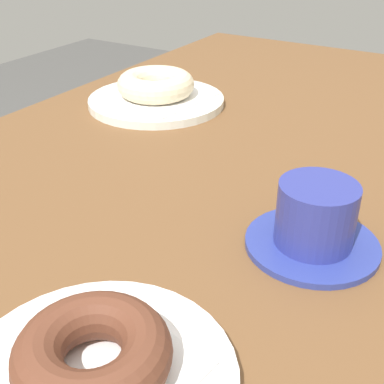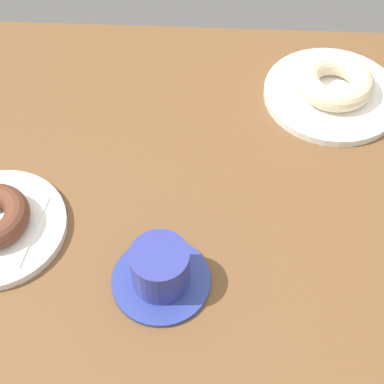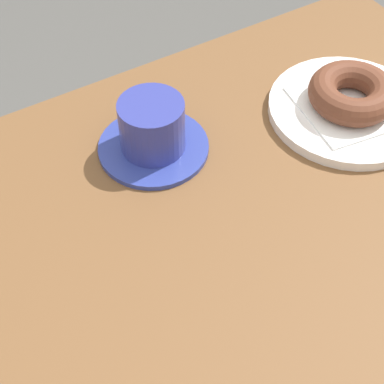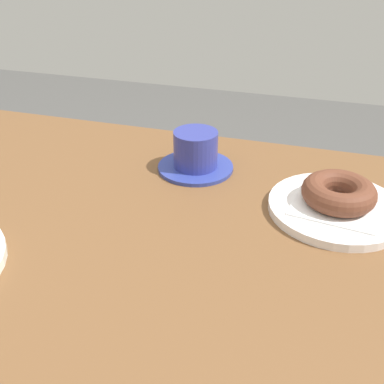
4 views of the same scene
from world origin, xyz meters
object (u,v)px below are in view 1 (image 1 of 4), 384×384
at_px(plate_chocolate_ring, 97,381).
at_px(coffee_cup, 315,220).
at_px(plate_sugar_ring, 156,101).
at_px(donut_chocolate_ring, 93,353).
at_px(donut_sugar_ring, 156,84).

distance_m(plate_chocolate_ring, coffee_cup, 0.25).
xyz_separation_m(plate_sugar_ring, coffee_cup, (-0.26, -0.37, 0.02)).
distance_m(donut_chocolate_ring, plate_sugar_ring, 0.59).
relative_size(plate_chocolate_ring, coffee_cup, 1.51).
height_order(donut_chocolate_ring, coffee_cup, coffee_cup).
relative_size(donut_sugar_ring, coffee_cup, 0.98).
bearing_deg(coffee_cup, plate_sugar_ring, 54.74).
bearing_deg(donut_chocolate_ring, coffee_cup, -16.55).
bearing_deg(donut_sugar_ring, coffee_cup, -125.26).
xyz_separation_m(plate_chocolate_ring, donut_sugar_ring, (0.51, 0.30, 0.03)).
height_order(plate_chocolate_ring, coffee_cup, coffee_cup).
relative_size(donut_chocolate_ring, coffee_cup, 0.82).
relative_size(plate_sugar_ring, donut_sugar_ring, 1.78).
xyz_separation_m(donut_chocolate_ring, coffee_cup, (0.24, -0.07, -0.00)).
relative_size(donut_chocolate_ring, donut_sugar_ring, 0.84).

